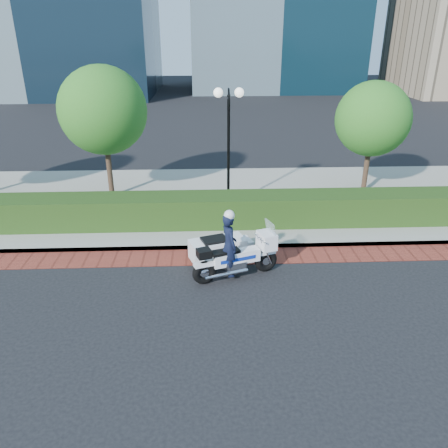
{
  "coord_description": "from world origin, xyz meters",
  "views": [
    {
      "loc": [
        0.18,
        -9.81,
        6.04
      ],
      "look_at": [
        0.68,
        1.62,
        1.0
      ],
      "focal_mm": 35.0,
      "sensor_mm": 36.0,
      "label": 1
    }
  ],
  "objects_px": {
    "tree_b": "(103,111)",
    "police_motorcycle": "(228,250)",
    "lamppost": "(229,130)",
    "tree_c": "(373,119)"
  },
  "relations": [
    {
      "from": "police_motorcycle",
      "to": "lamppost",
      "type": "bearing_deg",
      "value": 67.7
    },
    {
      "from": "tree_b",
      "to": "police_motorcycle",
      "type": "distance_m",
      "value": 7.75
    },
    {
      "from": "lamppost",
      "to": "tree_b",
      "type": "bearing_deg",
      "value": 163.89
    },
    {
      "from": "lamppost",
      "to": "tree_c",
      "type": "height_order",
      "value": "tree_c"
    },
    {
      "from": "tree_c",
      "to": "police_motorcycle",
      "type": "height_order",
      "value": "tree_c"
    },
    {
      "from": "lamppost",
      "to": "police_motorcycle",
      "type": "relative_size",
      "value": 1.7
    },
    {
      "from": "tree_b",
      "to": "police_motorcycle",
      "type": "height_order",
      "value": "tree_b"
    },
    {
      "from": "lamppost",
      "to": "tree_c",
      "type": "bearing_deg",
      "value": 13.3
    },
    {
      "from": "tree_b",
      "to": "tree_c",
      "type": "xyz_separation_m",
      "value": [
        10.0,
        -0.0,
        -0.39
      ]
    },
    {
      "from": "police_motorcycle",
      "to": "tree_b",
      "type": "bearing_deg",
      "value": 106.82
    }
  ]
}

